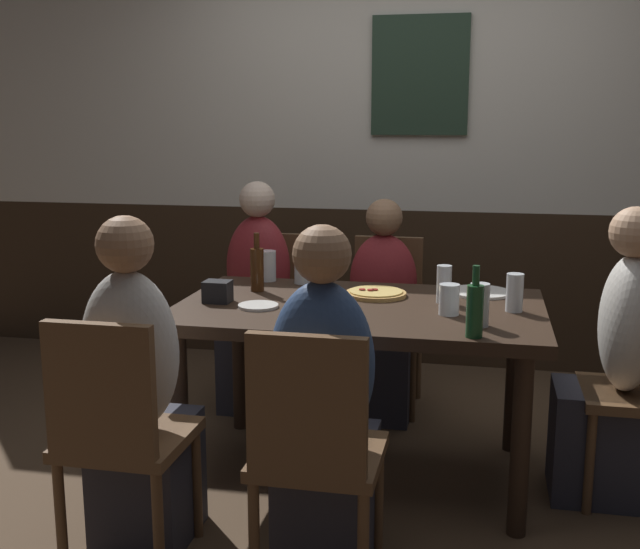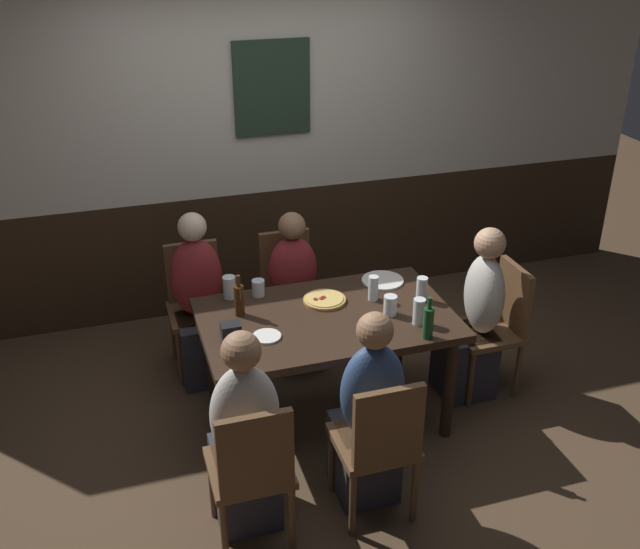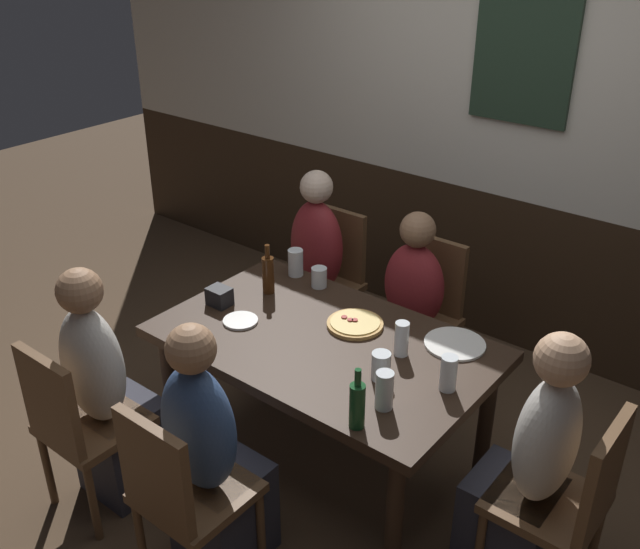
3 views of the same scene
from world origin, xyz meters
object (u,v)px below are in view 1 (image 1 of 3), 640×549
at_px(chair_mid_near, 314,446).
at_px(chair_left_near, 118,429).
at_px(plate_white_large, 480,292).
at_px(pint_glass_stout, 268,268).
at_px(dining_table, 359,325).
at_px(tumbler_short, 444,286).
at_px(person_mid_far, 381,326).
at_px(person_left_near, 139,410).
at_px(beer_bottle_green, 475,309).
at_px(condiment_caddy, 218,292).
at_px(person_left_far, 257,313).
at_px(person_mid_near, 325,427).
at_px(tumbler_water, 303,274).
at_px(plate_white_small, 258,306).
at_px(pint_glass_pale, 515,294).
at_px(chair_left_far, 265,306).
at_px(pizza, 376,293).
at_px(highball_clear, 479,307).
at_px(beer_bottle_brown, 257,268).
at_px(beer_glass_half, 449,301).
at_px(chair_mid_far, 385,312).
at_px(person_head_east, 612,378).

bearing_deg(chair_mid_near, chair_left_near, 180.00).
bearing_deg(plate_white_large, pint_glass_stout, 175.54).
bearing_deg(chair_left_near, dining_table, 53.20).
bearing_deg(tumbler_short, plate_white_large, 54.92).
height_order(person_mid_far, pint_glass_stout, person_mid_far).
bearing_deg(person_left_near, chair_left_near, -90.00).
height_order(beer_bottle_green, condiment_caddy, beer_bottle_green).
bearing_deg(person_left_far, chair_mid_near, -67.61).
distance_m(person_mid_near, plate_white_large, 1.17).
distance_m(person_left_far, pint_glass_stout, 0.47).
relative_size(chair_left_near, tumbler_water, 8.50).
relative_size(tumbler_water, plate_white_small, 0.63).
relative_size(person_left_far, person_mid_near, 1.01).
bearing_deg(pint_glass_pale, person_mid_near, -130.14).
bearing_deg(pint_glass_stout, chair_left_far, 107.74).
bearing_deg(chair_left_near, plate_white_large, 46.41).
bearing_deg(person_mid_far, dining_table, -90.00).
xyz_separation_m(chair_mid_near, pizza, (0.04, 1.05, 0.26)).
bearing_deg(tumbler_water, highball_clear, -37.15).
bearing_deg(chair_mid_near, beer_bottle_brown, 114.97).
relative_size(beer_bottle_brown, plate_white_small, 1.59).
bearing_deg(person_mid_far, plate_white_small, -115.15).
height_order(beer_glass_half, beer_bottle_green, beer_bottle_green).
xyz_separation_m(chair_mid_far, highball_clear, (0.48, -1.12, 0.32)).
distance_m(dining_table, person_left_near, 0.98).
bearing_deg(beer_bottle_green, dining_table, 139.59).
xyz_separation_m(dining_table, pizza, (0.04, 0.17, 0.10)).
distance_m(chair_left_near, pint_glass_pale, 1.59).
relative_size(person_left_far, beer_glass_half, 9.75).
height_order(tumbler_water, beer_bottle_brown, beer_bottle_brown).
distance_m(chair_left_near, person_head_east, 1.87).
bearing_deg(person_left_near, pint_glass_pale, 29.88).
height_order(person_mid_far, highball_clear, person_mid_far).
bearing_deg(person_mid_near, person_left_far, 114.63).
relative_size(person_mid_far, condiment_caddy, 10.02).
relative_size(person_head_east, beer_bottle_green, 4.59).
distance_m(chair_left_far, tumbler_water, 0.67).
bearing_deg(plate_white_large, chair_left_far, 153.89).
bearing_deg(person_head_east, person_mid_near, -144.41).
distance_m(person_left_near, person_mid_near, 0.66).
height_order(person_head_east, person_mid_near, person_mid_near).
bearing_deg(beer_bottle_brown, chair_mid_near, -65.03).
height_order(pint_glass_pale, beer_bottle_green, beer_bottle_green).
distance_m(chair_left_near, beer_glass_half, 1.32).
relative_size(chair_left_far, pint_glass_stout, 6.15).
xyz_separation_m(dining_table, chair_left_far, (-0.66, 0.88, -0.16)).
distance_m(dining_table, pint_glass_pale, 0.64).
distance_m(highball_clear, plate_white_small, 0.89).
bearing_deg(plate_white_small, pizza, 34.73).
bearing_deg(person_head_east, person_left_far, 156.63).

